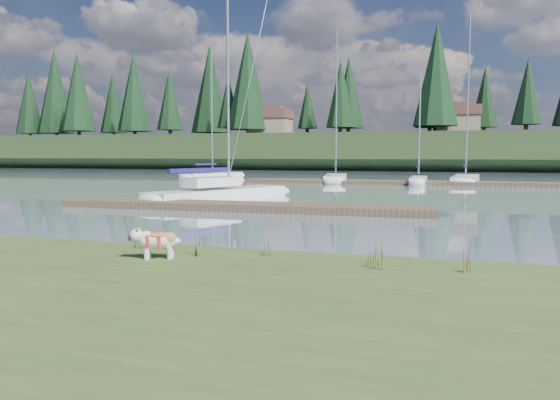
% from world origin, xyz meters
% --- Properties ---
extents(ground, '(200.00, 200.00, 0.00)m').
position_xyz_m(ground, '(0.00, 30.00, 0.00)').
color(ground, '#8198A9').
rests_on(ground, ground).
extents(bank, '(60.00, 9.00, 0.35)m').
position_xyz_m(bank, '(0.00, -6.00, 0.17)').
color(bank, '#3B5223').
rests_on(bank, ground).
extents(ridge, '(200.00, 20.00, 5.00)m').
position_xyz_m(ridge, '(0.00, 73.00, 2.50)').
color(ridge, black).
rests_on(ridge, ground).
extents(bulldog, '(0.97, 0.61, 0.57)m').
position_xyz_m(bulldog, '(-1.10, -2.99, 0.71)').
color(bulldog, silver).
rests_on(bulldog, bank).
extents(sailboat_main, '(5.44, 9.42, 13.55)m').
position_xyz_m(sailboat_main, '(-6.46, 13.85, 0.42)').
color(sailboat_main, white).
rests_on(sailboat_main, ground).
extents(dock_near, '(16.00, 2.00, 0.30)m').
position_xyz_m(dock_near, '(-4.00, 9.00, 0.15)').
color(dock_near, '#4C3D2C').
rests_on(dock_near, ground).
extents(dock_far, '(26.00, 2.20, 0.30)m').
position_xyz_m(dock_far, '(2.00, 30.00, 0.15)').
color(dock_far, '#4C3D2C').
rests_on(dock_far, ground).
extents(sailboat_bg_0, '(3.74, 8.25, 11.75)m').
position_xyz_m(sailboat_bg_0, '(-15.91, 34.61, 0.32)').
color(sailboat_bg_0, white).
rests_on(sailboat_bg_0, ground).
extents(sailboat_bg_1, '(3.01, 8.72, 12.71)m').
position_xyz_m(sailboat_bg_1, '(-4.55, 33.52, 0.33)').
color(sailboat_bg_1, white).
rests_on(sailboat_bg_1, ground).
extents(sailboat_bg_2, '(1.15, 5.60, 8.67)m').
position_xyz_m(sailboat_bg_2, '(2.37, 31.23, 0.34)').
color(sailboat_bg_2, white).
rests_on(sailboat_bg_2, ground).
extents(sailboat_bg_3, '(2.59, 9.41, 13.49)m').
position_xyz_m(sailboat_bg_3, '(5.98, 34.68, 0.32)').
color(sailboat_bg_3, white).
rests_on(sailboat_bg_3, ground).
extents(weed_0, '(0.17, 0.14, 0.70)m').
position_xyz_m(weed_0, '(-0.43, -2.56, 0.64)').
color(weed_0, '#475B23').
rests_on(weed_0, bank).
extents(weed_1, '(0.17, 0.14, 0.45)m').
position_xyz_m(weed_1, '(0.81, -2.09, 0.54)').
color(weed_1, '#475B23').
rests_on(weed_1, bank).
extents(weed_2, '(0.17, 0.14, 0.57)m').
position_xyz_m(weed_2, '(3.07, -2.74, 0.59)').
color(weed_2, '#475B23').
rests_on(weed_2, bank).
extents(weed_3, '(0.17, 0.14, 0.50)m').
position_xyz_m(weed_3, '(-2.01, -2.11, 0.56)').
color(weed_3, '#475B23').
rests_on(weed_3, bank).
extents(weed_4, '(0.17, 0.14, 0.41)m').
position_xyz_m(weed_4, '(2.97, -2.50, 0.52)').
color(weed_4, '#475B23').
rests_on(weed_4, bank).
extents(weed_5, '(0.17, 0.14, 0.66)m').
position_xyz_m(weed_5, '(4.55, -2.59, 0.63)').
color(weed_5, '#475B23').
rests_on(weed_5, bank).
extents(mud_lip, '(60.00, 0.50, 0.14)m').
position_xyz_m(mud_lip, '(0.00, -1.60, 0.07)').
color(mud_lip, '#33281C').
rests_on(mud_lip, ground).
extents(conifer_0, '(5.72, 5.72, 14.15)m').
position_xyz_m(conifer_0, '(-55.00, 67.00, 12.64)').
color(conifer_0, '#382619').
rests_on(conifer_0, ridge).
extents(conifer_1, '(4.40, 4.40, 11.30)m').
position_xyz_m(conifer_1, '(-40.00, 71.00, 11.28)').
color(conifer_1, '#382619').
rests_on(conifer_1, ridge).
extents(conifer_2, '(6.60, 6.60, 16.05)m').
position_xyz_m(conifer_2, '(-25.00, 68.00, 13.54)').
color(conifer_2, '#382619').
rests_on(conifer_2, ridge).
extents(conifer_3, '(4.84, 4.84, 12.25)m').
position_xyz_m(conifer_3, '(-10.00, 72.00, 11.74)').
color(conifer_3, '#382619').
rests_on(conifer_3, ridge).
extents(conifer_4, '(6.16, 6.16, 15.10)m').
position_xyz_m(conifer_4, '(3.00, 66.00, 13.09)').
color(conifer_4, '#382619').
rests_on(conifer_4, ridge).
extents(conifer_5, '(3.96, 3.96, 10.35)m').
position_xyz_m(conifer_5, '(15.00, 70.00, 10.83)').
color(conifer_5, '#382619').
rests_on(conifer_5, ridge).
extents(house_0, '(6.30, 5.30, 4.65)m').
position_xyz_m(house_0, '(-22.00, 70.00, 7.31)').
color(house_0, gray).
rests_on(house_0, ridge).
extents(house_1, '(6.30, 5.30, 4.65)m').
position_xyz_m(house_1, '(6.00, 71.00, 7.31)').
color(house_1, gray).
rests_on(house_1, ridge).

